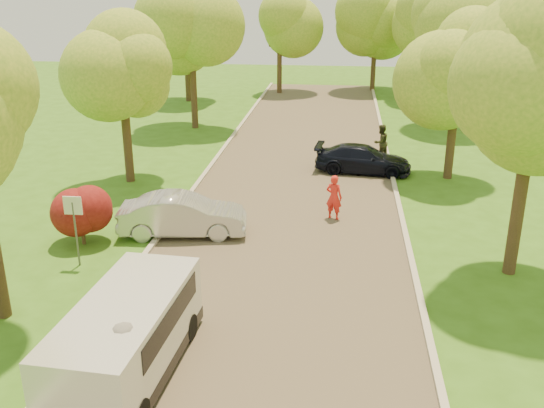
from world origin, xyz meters
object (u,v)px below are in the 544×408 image
at_px(street_sign, 74,216).
at_px(dark_sedan, 363,159).
at_px(minivan, 128,336).
at_px(skateboarder, 126,363).
at_px(person_striped, 334,197).
at_px(silver_sedan, 183,215).
at_px(person_olive, 381,142).
at_px(longboard, 130,401).

relative_size(street_sign, dark_sedan, 0.52).
relative_size(minivan, skateboarder, 2.80).
bearing_deg(dark_sedan, person_striped, 174.48).
relative_size(silver_sedan, person_olive, 2.50).
bearing_deg(minivan, longboard, -68.61).
relative_size(person_striped, person_olive, 0.97).
height_order(skateboarder, person_olive, skateboarder).
height_order(minivan, silver_sedan, minivan).
distance_m(silver_sedan, longboard, 8.69).
bearing_deg(street_sign, longboard, -58.69).
xyz_separation_m(street_sign, person_olive, (9.45, 12.56, -0.73)).
height_order(dark_sedan, person_olive, person_olive).
relative_size(street_sign, person_striped, 1.34).
height_order(street_sign, silver_sedan, street_sign).
bearing_deg(longboard, silver_sedan, -98.10).
bearing_deg(street_sign, minivan, -56.36).
xyz_separation_m(skateboarder, person_olive, (5.83, 18.52, -0.14)).
height_order(person_striped, person_olive, person_olive).
bearing_deg(silver_sedan, minivan, 178.30).
height_order(silver_sedan, longboard, silver_sedan).
bearing_deg(minivan, silver_sedan, 99.54).
xyz_separation_m(person_striped, person_olive, (2.02, 7.91, 0.02)).
relative_size(dark_sedan, person_striped, 2.58).
bearing_deg(street_sign, person_striped, 32.00).
bearing_deg(silver_sedan, skateboarder, 179.72).
bearing_deg(dark_sedan, minivan, 166.84).
xyz_separation_m(dark_sedan, person_olive, (0.87, 2.17, 0.23)).
relative_size(street_sign, skateboarder, 1.25).
xyz_separation_m(dark_sedan, skateboarder, (-4.96, -16.35, 0.37)).
xyz_separation_m(minivan, silver_sedan, (-0.80, 7.60, -0.25)).
relative_size(minivan, longboard, 5.27).
relative_size(dark_sedan, person_olive, 2.50).
bearing_deg(person_striped, street_sign, 53.17).
height_order(silver_sedan, person_olive, person_olive).
distance_m(minivan, longboard, 1.34).
bearing_deg(street_sign, skateboarder, -58.69).
bearing_deg(street_sign, silver_sedan, 46.55).
relative_size(minivan, person_striped, 2.99).
bearing_deg(skateboarder, minivan, -87.67).
distance_m(silver_sedan, person_olive, 12.11).
xyz_separation_m(longboard, person_olive, (5.83, 18.52, 0.74)).
bearing_deg(silver_sedan, dark_sedan, -45.85).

